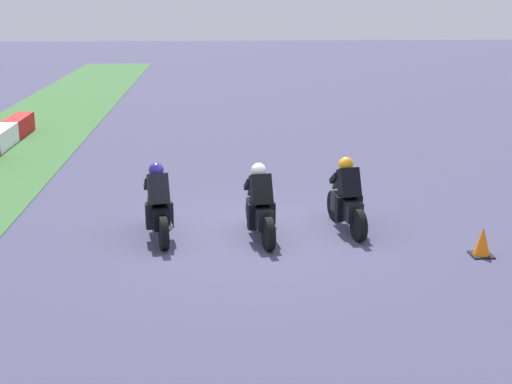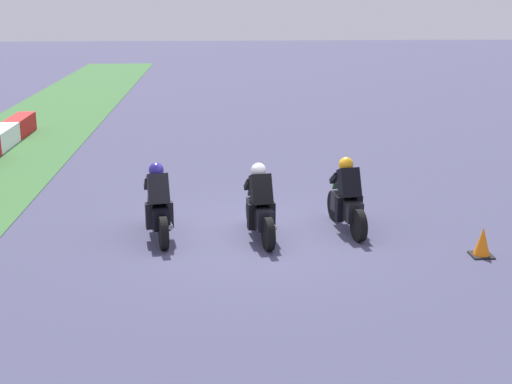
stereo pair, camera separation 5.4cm
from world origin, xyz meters
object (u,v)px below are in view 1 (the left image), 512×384
Objects in this scene: rider_lane_b at (260,208)px; traffic_cone at (482,243)px; rider_lane_a at (347,201)px; rider_lane_c at (159,208)px.

rider_lane_b is 4.26m from traffic_cone.
rider_lane_a is 1.00× the size of rider_lane_c.
rider_lane_c is (0.15, 2.01, 0.00)m from rider_lane_b.
rider_lane_b and rider_lane_c have the same top height.
traffic_cone is at bearing -135.82° from rider_lane_a.
rider_lane_b is (-0.40, 1.81, 0.00)m from rider_lane_a.
rider_lane_b is 3.65× the size of traffic_cone.
rider_lane_c reaches higher than traffic_cone.
rider_lane_c is at bearing 77.14° from traffic_cone.
rider_lane_b is 1.00× the size of rider_lane_c.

